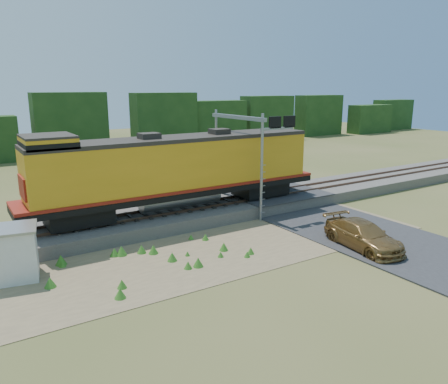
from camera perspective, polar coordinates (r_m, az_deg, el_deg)
ground at (r=24.76m, az=3.01°, el=-6.91°), size 140.00×140.00×0.00m
ballast at (r=29.46m, az=-3.76°, el=-2.71°), size 70.00×5.00×0.80m
rails at (r=29.33m, az=-3.78°, el=-1.81°), size 70.00×1.54×0.16m
dirt_shoulder at (r=24.12m, az=-1.59°, el=-7.43°), size 26.00×8.00×0.03m
road at (r=29.64m, az=13.29°, el=-3.59°), size 7.00×66.00×0.86m
tree_line_north at (r=58.68m, az=-19.19°, el=7.43°), size 130.00×3.00×6.50m
weed_clumps at (r=23.12m, az=-4.30°, el=-8.47°), size 15.00×6.20×0.56m
locomotive at (r=28.12m, az=-6.34°, el=2.98°), size 20.12×3.07×5.19m
shed at (r=22.34m, az=-25.71°, el=-7.18°), size 2.46×2.46×2.50m
signal_gantry at (r=29.89m, az=3.05°, el=7.09°), size 2.79×6.20×7.03m
car at (r=25.19m, az=17.73°, el=-5.42°), size 2.72×5.30×1.47m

